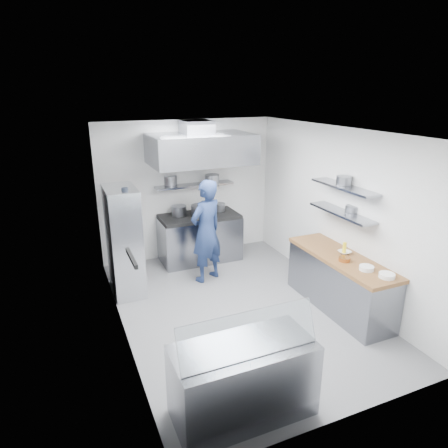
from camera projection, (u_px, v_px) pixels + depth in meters
name	position (u px, v px, depth m)	size (l,w,h in m)	color
floor	(239.00, 308.00, 6.44)	(5.00, 5.00, 0.00)	slate
ceiling	(241.00, 131.00, 5.54)	(5.00, 5.00, 0.00)	silver
wall_back	(188.00, 190.00, 8.17)	(3.60, 0.02, 2.80)	white
wall_front	(351.00, 305.00, 3.82)	(3.60, 0.02, 2.80)	white
wall_left	(118.00, 244.00, 5.32)	(5.00, 0.02, 2.80)	white
wall_right	(337.00, 213.00, 6.66)	(5.00, 0.02, 2.80)	white
gas_range	(200.00, 239.00, 8.16)	(1.60, 0.80, 0.90)	gray
cooktop	(199.00, 216.00, 8.01)	(1.57, 0.78, 0.06)	black
stock_pot_left	(179.00, 211.00, 7.94)	(0.30, 0.30, 0.20)	slate
stock_pot_mid	(200.00, 211.00, 7.85)	(0.35, 0.35, 0.24)	slate
stock_pot_right	(219.00, 207.00, 8.25)	(0.24, 0.24, 0.16)	slate
over_range_shelf	(195.00, 185.00, 8.03)	(1.60, 0.30, 0.04)	gray
shelf_pot_a	(171.00, 180.00, 7.95)	(0.26, 0.26, 0.18)	slate
shelf_pot_b	(212.00, 180.00, 7.88)	(0.28, 0.28, 0.22)	slate
extractor_hood	(201.00, 149.00, 7.42)	(1.90, 1.15, 0.55)	gray
hood_duct	(197.00, 127.00, 7.49)	(0.55, 0.55, 0.24)	slate
red_firebox	(127.00, 195.00, 7.65)	(0.22, 0.10, 0.26)	red
chef	(206.00, 231.00, 7.14)	(0.69, 0.45, 1.88)	navy
wire_rack	(124.00, 241.00, 6.72)	(0.50, 0.90, 1.85)	silver
rack_bin_a	(128.00, 255.00, 6.49)	(0.18, 0.22, 0.20)	white
rack_bin_b	(121.00, 218.00, 6.71)	(0.12, 0.16, 0.14)	yellow
rack_jar	(125.00, 193.00, 6.28)	(0.10, 0.10, 0.18)	black
knife_strip	(132.00, 258.00, 4.50)	(0.04, 0.55, 0.05)	black
prep_counter_base	(339.00, 284.00, 6.34)	(0.62, 2.00, 0.84)	gray
prep_counter_top	(342.00, 258.00, 6.19)	(0.65, 2.04, 0.06)	brown
plate_stack_a	(387.00, 276.00, 5.47)	(0.22, 0.22, 0.06)	white
plate_stack_b	(366.00, 268.00, 5.70)	(0.21, 0.21, 0.06)	white
copper_pan	(344.00, 259.00, 6.00)	(0.17, 0.17, 0.06)	#B46D32
squeeze_bottle	(344.00, 248.00, 6.26)	(0.06, 0.06, 0.18)	yellow
mixing_bowl	(344.00, 252.00, 6.27)	(0.19, 0.19, 0.05)	white
wall_shelf_lower	(342.00, 213.00, 6.31)	(0.30, 1.30, 0.04)	gray
wall_shelf_upper	(344.00, 187.00, 6.17)	(0.30, 1.30, 0.04)	gray
shelf_pot_c	(352.00, 209.00, 6.28)	(0.22, 0.22, 0.10)	slate
shelf_pot_d	(344.00, 180.00, 6.20)	(0.23, 0.23, 0.14)	slate
display_case	(243.00, 380.00, 4.23)	(1.50, 0.70, 0.85)	gray
display_glass	(249.00, 334.00, 3.92)	(1.47, 0.02, 0.45)	silver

